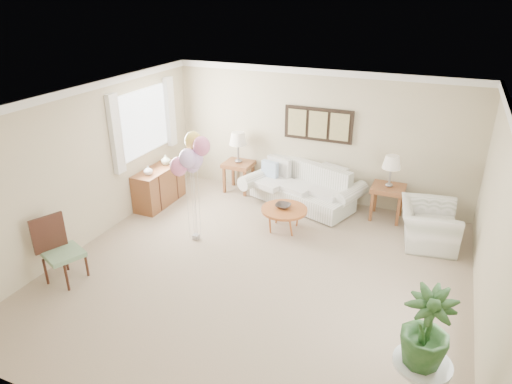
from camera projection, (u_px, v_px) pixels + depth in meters
ground_plane at (258, 273)px, 6.91m from camera, size 6.00×6.00×0.00m
room_shell at (254, 170)px, 6.36m from camera, size 6.04×6.04×2.60m
wall_art_triptych at (318, 125)px, 8.76m from camera, size 1.35×0.06×0.65m
sofa at (303, 189)px, 8.99m from camera, size 2.48×1.46×0.82m
end_table_left at (239, 167)px, 9.51m from camera, size 0.59×0.53×0.64m
end_table_right at (388, 192)px, 8.35m from camera, size 0.59×0.54×0.65m
lamp_left at (238, 140)px, 9.27m from camera, size 0.37×0.37×0.65m
lamp_right at (392, 163)px, 8.12m from camera, size 0.34×0.34×0.59m
coffee_table at (284, 210)px, 8.01m from camera, size 0.82×0.82×0.41m
decor_bowl at (283, 206)px, 8.02m from camera, size 0.27×0.27×0.07m
armchair at (428, 225)px, 7.61m from camera, size 1.04×1.16×0.68m
side_table at (420, 373)px, 4.51m from camera, size 0.57×0.57×0.62m
potted_plant at (426, 328)px, 4.27m from camera, size 0.58×0.58×0.84m
accent_chair at (59, 248)px, 6.57m from camera, size 0.65×0.65×1.01m
credenza at (159, 186)px, 9.01m from camera, size 0.46×1.20×0.74m
vase_white at (148, 170)px, 8.54m from camera, size 0.21×0.21×0.18m
vase_sage at (166, 160)px, 9.03m from camera, size 0.25×0.25×0.20m
balloon_cluster at (191, 156)px, 7.23m from camera, size 0.62×0.52×1.88m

